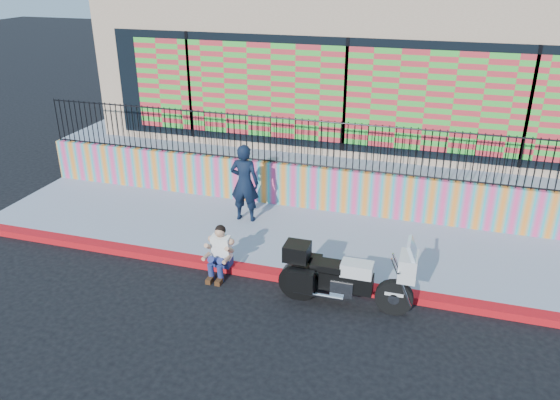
% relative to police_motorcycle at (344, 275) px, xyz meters
% --- Properties ---
extents(ground, '(90.00, 90.00, 0.00)m').
position_rel_police_motorcycle_xyz_m(ground, '(-0.96, 0.53, -0.64)').
color(ground, black).
rests_on(ground, ground).
extents(red_curb, '(16.00, 0.30, 0.15)m').
position_rel_police_motorcycle_xyz_m(red_curb, '(-0.96, 0.53, -0.57)').
color(red_curb, '#A90C12').
rests_on(red_curb, ground).
extents(sidewalk, '(16.00, 3.00, 0.15)m').
position_rel_police_motorcycle_xyz_m(sidewalk, '(-0.96, 2.18, -0.57)').
color(sidewalk, '#9199AE').
rests_on(sidewalk, ground).
extents(mural_wall, '(16.00, 0.20, 1.10)m').
position_rel_police_motorcycle_xyz_m(mural_wall, '(-0.96, 3.78, 0.06)').
color(mural_wall, '#EF3E7E').
rests_on(mural_wall, sidewalk).
extents(metal_fence, '(15.80, 0.04, 1.20)m').
position_rel_police_motorcycle_xyz_m(metal_fence, '(-0.96, 3.78, 1.21)').
color(metal_fence, black).
rests_on(metal_fence, mural_wall).
extents(elevated_platform, '(16.00, 10.00, 1.25)m').
position_rel_police_motorcycle_xyz_m(elevated_platform, '(-0.96, 8.88, -0.02)').
color(elevated_platform, '#9199AE').
rests_on(elevated_platform, ground).
extents(storefront_building, '(14.00, 8.06, 4.00)m').
position_rel_police_motorcycle_xyz_m(storefront_building, '(-0.96, 8.67, 2.61)').
color(storefront_building, tan).
rests_on(storefront_building, elevated_platform).
extents(police_motorcycle, '(2.46, 0.81, 1.53)m').
position_rel_police_motorcycle_xyz_m(police_motorcycle, '(0.00, 0.00, 0.00)').
color(police_motorcycle, black).
rests_on(police_motorcycle, ground).
extents(police_officer, '(0.71, 0.48, 1.90)m').
position_rel_police_motorcycle_xyz_m(police_officer, '(-2.90, 2.64, 0.46)').
color(police_officer, black).
rests_on(police_officer, sidewalk).
extents(seated_man, '(0.54, 0.71, 1.06)m').
position_rel_police_motorcycle_xyz_m(seated_man, '(-2.59, 0.27, -0.19)').
color(seated_man, navy).
rests_on(seated_man, ground).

